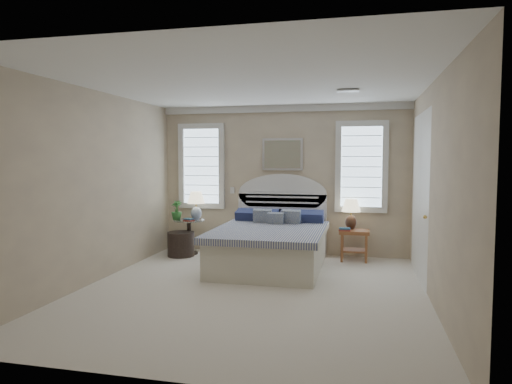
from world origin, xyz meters
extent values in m
cube|color=beige|center=(0.00, 0.00, 0.00)|extent=(4.50, 5.00, 0.01)
cube|color=white|center=(0.00, 0.00, 2.70)|extent=(4.50, 5.00, 0.01)
cube|color=beige|center=(0.00, 2.50, 1.35)|extent=(4.50, 0.02, 2.70)
cube|color=beige|center=(-2.25, 0.00, 1.35)|extent=(0.02, 5.00, 2.70)
cube|color=beige|center=(2.25, 0.00, 1.35)|extent=(0.02, 5.00, 2.70)
cube|color=silver|center=(0.00, 2.46, 2.64)|extent=(4.50, 0.08, 0.12)
cube|color=#B2B2B2|center=(1.20, 0.80, 2.68)|extent=(0.30, 0.20, 0.02)
cube|color=silver|center=(-0.95, 2.48, 1.15)|extent=(0.08, 0.01, 0.12)
cube|color=#C9E7FF|center=(-1.55, 2.48, 1.60)|extent=(0.90, 0.06, 1.60)
cube|color=#C9E7FF|center=(1.40, 2.48, 1.60)|extent=(0.90, 0.06, 1.60)
cube|color=silver|center=(0.00, 2.46, 1.82)|extent=(0.74, 0.04, 0.58)
cube|color=white|center=(2.23, 1.20, 1.20)|extent=(0.02, 1.80, 2.40)
cube|color=silver|center=(0.00, 1.33, 0.28)|extent=(1.60, 2.10, 0.55)
cube|color=navy|center=(0.00, 1.28, 0.59)|extent=(1.72, 2.15, 0.10)
cube|color=silver|center=(0.00, 2.44, 0.55)|extent=(1.62, 0.08, 1.10)
cube|color=navy|center=(-0.40, 2.16, 0.73)|extent=(0.75, 0.31, 0.23)
cube|color=navy|center=(0.40, 2.16, 0.73)|extent=(0.75, 0.31, 0.23)
cube|color=#36497A|center=(-0.25, 1.93, 0.71)|extent=(0.33, 0.20, 0.34)
cube|color=#36497A|center=(0.25, 1.93, 0.71)|extent=(0.33, 0.20, 0.34)
cube|color=#36497A|center=(0.00, 1.83, 0.69)|extent=(0.28, 0.14, 0.29)
cylinder|color=black|center=(-1.65, 2.05, 0.01)|extent=(0.32, 0.32, 0.03)
cylinder|color=black|center=(-1.65, 2.05, 0.30)|extent=(0.08, 0.08, 0.60)
cylinder|color=silver|center=(-1.65, 2.05, 0.62)|extent=(0.56, 0.56, 0.02)
cube|color=brown|center=(1.30, 2.15, 0.50)|extent=(0.50, 0.40, 0.06)
cube|color=brown|center=(1.30, 2.15, 0.18)|extent=(0.44, 0.34, 0.03)
cube|color=brown|center=(1.10, 2.00, 0.23)|extent=(0.04, 0.04, 0.47)
cube|color=brown|center=(1.10, 2.30, 0.23)|extent=(0.04, 0.04, 0.47)
cube|color=brown|center=(1.50, 2.00, 0.23)|extent=(0.04, 0.04, 0.47)
cube|color=brown|center=(1.50, 2.30, 0.23)|extent=(0.04, 0.04, 0.47)
cylinder|color=black|center=(-1.73, 1.84, 0.22)|extent=(0.55, 0.55, 0.43)
cylinder|color=silver|center=(-1.52, 2.09, 0.64)|extent=(0.12, 0.12, 0.03)
ellipsoid|color=silver|center=(-1.52, 2.09, 0.74)|extent=(0.23, 0.23, 0.24)
cylinder|color=gold|center=(-1.52, 2.09, 0.90)|extent=(0.03, 0.03, 0.09)
cylinder|color=black|center=(1.24, 2.25, 0.54)|extent=(0.14, 0.14, 0.03)
ellipsoid|color=black|center=(1.24, 2.25, 0.65)|extent=(0.26, 0.26, 0.25)
cylinder|color=gold|center=(1.24, 2.25, 0.80)|extent=(0.04, 0.04, 0.09)
imported|color=#3A722D|center=(-1.87, 2.01, 0.80)|extent=(0.19, 0.19, 0.35)
cube|color=maroon|center=(-1.60, 1.90, 0.64)|extent=(0.19, 0.16, 0.02)
cube|color=navy|center=(-1.60, 1.90, 0.66)|extent=(0.18, 0.15, 0.02)
cube|color=maroon|center=(1.14, 2.02, 0.54)|extent=(0.21, 0.16, 0.03)
cube|color=navy|center=(1.14, 2.02, 0.57)|extent=(0.19, 0.15, 0.03)
camera|label=1|loc=(1.39, -5.71, 1.75)|focal=32.00mm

